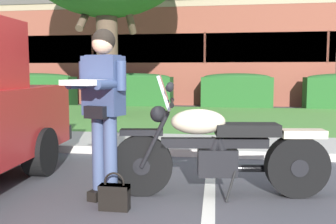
{
  "coord_description": "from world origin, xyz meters",
  "views": [
    {
      "loc": [
        0.63,
        -2.95,
        1.29
      ],
      "look_at": [
        -0.03,
        1.26,
        0.85
      ],
      "focal_mm": 41.96,
      "sensor_mm": 36.0,
      "label": 1
    }
  ],
  "objects_px": {
    "hedge_left": "(33,88)",
    "brick_building": "(211,56)",
    "hedge_center_left": "(130,89)",
    "motorcycle": "(227,150)",
    "handbag": "(114,195)",
    "hedge_center_right": "(237,90)",
    "rider_person": "(102,100)"
  },
  "relations": [
    {
      "from": "hedge_left",
      "to": "brick_building",
      "type": "relative_size",
      "value": 0.13
    },
    {
      "from": "brick_building",
      "to": "handbag",
      "type": "bearing_deg",
      "value": -90.3
    },
    {
      "from": "motorcycle",
      "to": "hedge_center_left",
      "type": "height_order",
      "value": "motorcycle"
    },
    {
      "from": "brick_building",
      "to": "motorcycle",
      "type": "bearing_deg",
      "value": -86.54
    },
    {
      "from": "hedge_center_right",
      "to": "brick_building",
      "type": "height_order",
      "value": "brick_building"
    },
    {
      "from": "hedge_center_right",
      "to": "hedge_center_left",
      "type": "bearing_deg",
      "value": -180.0
    },
    {
      "from": "motorcycle",
      "to": "hedge_center_right",
      "type": "distance_m",
      "value": 10.12
    },
    {
      "from": "hedge_center_left",
      "to": "hedge_center_right",
      "type": "xyz_separation_m",
      "value": [
        3.88,
        0.0,
        0.0
      ]
    },
    {
      "from": "hedge_left",
      "to": "hedge_center_right",
      "type": "relative_size",
      "value": 1.33
    },
    {
      "from": "hedge_left",
      "to": "hedge_center_right",
      "type": "distance_m",
      "value": 7.76
    },
    {
      "from": "motorcycle",
      "to": "rider_person",
      "type": "height_order",
      "value": "rider_person"
    },
    {
      "from": "hedge_center_left",
      "to": "hedge_left",
      "type": "bearing_deg",
      "value": -180.0
    },
    {
      "from": "motorcycle",
      "to": "hedge_center_left",
      "type": "xyz_separation_m",
      "value": [
        -3.63,
        10.11,
        0.16
      ]
    },
    {
      "from": "motorcycle",
      "to": "hedge_center_right",
      "type": "height_order",
      "value": "motorcycle"
    },
    {
      "from": "hedge_center_left",
      "to": "hedge_center_right",
      "type": "distance_m",
      "value": 3.88
    },
    {
      "from": "rider_person",
      "to": "hedge_center_right",
      "type": "relative_size",
      "value": 0.69
    },
    {
      "from": "brick_building",
      "to": "hedge_center_right",
      "type": "bearing_deg",
      "value": -77.84
    },
    {
      "from": "handbag",
      "to": "hedge_center_left",
      "type": "relative_size",
      "value": 0.12
    },
    {
      "from": "motorcycle",
      "to": "hedge_center_left",
      "type": "relative_size",
      "value": 0.72
    },
    {
      "from": "rider_person",
      "to": "handbag",
      "type": "distance_m",
      "value": 0.92
    },
    {
      "from": "brick_building",
      "to": "hedge_left",
      "type": "bearing_deg",
      "value": -139.85
    },
    {
      "from": "hedge_center_left",
      "to": "brick_building",
      "type": "height_order",
      "value": "brick_building"
    },
    {
      "from": "hedge_left",
      "to": "brick_building",
      "type": "height_order",
      "value": "brick_building"
    },
    {
      "from": "rider_person",
      "to": "brick_building",
      "type": "distance_m",
      "value": 16.01
    },
    {
      "from": "hedge_left",
      "to": "hedge_center_left",
      "type": "height_order",
      "value": "same"
    },
    {
      "from": "motorcycle",
      "to": "rider_person",
      "type": "relative_size",
      "value": 1.31
    },
    {
      "from": "hedge_center_left",
      "to": "hedge_center_right",
      "type": "relative_size",
      "value": 1.26
    },
    {
      "from": "motorcycle",
      "to": "hedge_center_right",
      "type": "relative_size",
      "value": 0.91
    },
    {
      "from": "rider_person",
      "to": "hedge_center_left",
      "type": "xyz_separation_m",
      "value": [
        -2.41,
        10.44,
        -0.36
      ]
    },
    {
      "from": "handbag",
      "to": "hedge_center_right",
      "type": "xyz_separation_m",
      "value": [
        1.28,
        10.7,
        0.51
      ]
    },
    {
      "from": "handbag",
      "to": "hedge_center_left",
      "type": "xyz_separation_m",
      "value": [
        -2.6,
        10.7,
        0.51
      ]
    },
    {
      "from": "motorcycle",
      "to": "hedge_center_left",
      "type": "bearing_deg",
      "value": 109.76
    }
  ]
}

